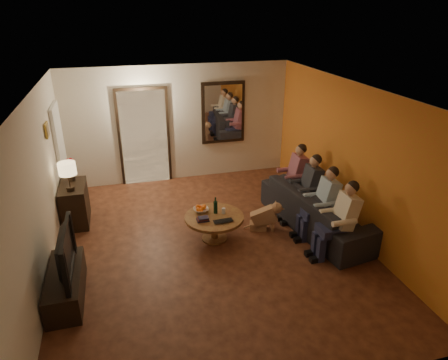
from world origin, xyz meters
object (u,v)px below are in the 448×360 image
object	(u,v)px
wine_bottle	(215,205)
laptop	(224,223)
person_d	(294,178)
bowl	(201,210)
tv	(59,253)
dresser	(75,204)
table_lamp	(68,177)
person_a	(341,222)
sofa	(319,209)
tv_stand	(66,285)
person_b	(323,205)
dog	(264,216)
person_c	(307,191)
coffee_table	(214,227)

from	to	relation	value
wine_bottle	laptop	size ratio (longest dim) A/B	0.94
person_d	bowl	bearing A→B (deg)	-163.62
tv	bowl	size ratio (longest dim) A/B	4.31
dresser	table_lamp	size ratio (longest dim) A/B	1.56
table_lamp	person_a	distance (m)	4.65
table_lamp	sofa	distance (m)	4.46
tv_stand	sofa	world-z (taller)	sofa
tv	person_b	distance (m)	4.21
dresser	person_d	size ratio (longest dim) A/B	0.70
table_lamp	laptop	distance (m)	2.83
tv_stand	person_a	bearing A→B (deg)	-0.69
person_d	wine_bottle	xyz separation A→B (m)	(-1.78, -0.71, 0.01)
dresser	tv_stand	bearing A→B (deg)	-90.00
table_lamp	person_a	bearing A→B (deg)	-25.81
sofa	person_b	distance (m)	0.39
bowl	laptop	bearing A→B (deg)	-60.75
dresser	sofa	bearing A→B (deg)	-17.39
person_a	dog	distance (m)	1.43
sofa	bowl	world-z (taller)	sofa
person_c	laptop	bearing A→B (deg)	-164.16
person_a	laptop	world-z (taller)	person_a
person_b	laptop	world-z (taller)	person_b
table_lamp	person_c	world-z (taller)	table_lamp
person_c	person_a	bearing A→B (deg)	-90.00
person_a	dog	xyz separation A→B (m)	(-0.89, 1.07, -0.32)
sofa	person_d	size ratio (longest dim) A/B	2.11
person_a	bowl	size ratio (longest dim) A/B	4.63
tv	wine_bottle	xyz separation A→B (m)	(2.39, 1.04, -0.13)
person_c	person_d	world-z (taller)	same
person_b	dog	xyz separation A→B (m)	(-0.89, 0.47, -0.32)
person_c	person_d	xyz separation A→B (m)	(0.00, 0.60, 0.00)
table_lamp	person_b	world-z (taller)	table_lamp
tv	wine_bottle	world-z (taller)	tv
bowl	dog	bearing A→B (deg)	-7.31
person_a	bowl	distance (m)	2.35
person_a	wine_bottle	size ratio (longest dim) A/B	3.87
person_d	coffee_table	world-z (taller)	person_d
person_b	person_c	size ratio (longest dim) A/B	1.00
person_b	coffee_table	world-z (taller)	person_b
person_a	wine_bottle	world-z (taller)	person_a
sofa	dresser	bearing A→B (deg)	63.83
laptop	person_d	bearing A→B (deg)	29.06
person_a	person_b	distance (m)	0.60
sofa	tv_stand	bearing A→B (deg)	92.46
bowl	sofa	bearing A→B (deg)	-8.36
table_lamp	sofa	world-z (taller)	table_lamp
sofa	person_d	xyz separation A→B (m)	(-0.10, 0.90, 0.23)
wine_bottle	bowl	bearing A→B (deg)	152.45
tv	person_d	world-z (taller)	person_d
person_d	dog	xyz separation A→B (m)	(-0.89, -0.73, -0.32)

